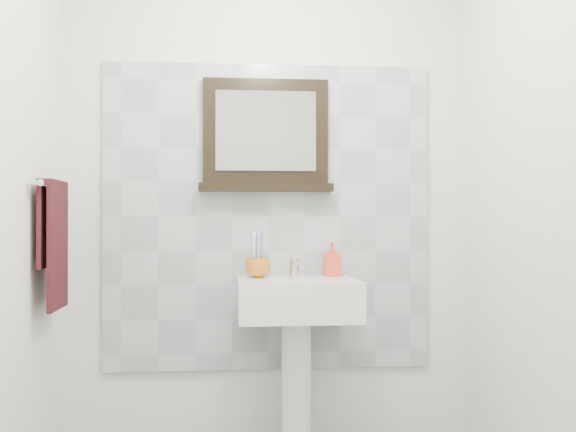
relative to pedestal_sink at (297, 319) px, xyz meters
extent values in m
cube|color=silver|center=(-0.12, 0.23, 0.57)|extent=(2.00, 0.01, 2.50)
cube|color=silver|center=(-0.12, -1.97, 0.57)|extent=(2.00, 0.01, 2.50)
cube|color=#A2ABAF|center=(-0.12, 0.21, 0.47)|extent=(1.60, 0.02, 1.50)
cylinder|color=white|center=(0.00, 0.05, -0.34)|extent=(0.14, 0.14, 0.68)
cube|color=white|center=(0.00, -0.01, 0.09)|extent=(0.55, 0.44, 0.18)
cylinder|color=silver|center=(0.00, -0.03, 0.17)|extent=(0.32, 0.32, 0.02)
cylinder|color=#4C4C4F|center=(0.00, -0.03, 0.18)|extent=(0.04, 0.04, 0.00)
cylinder|color=silver|center=(0.00, 0.14, 0.23)|extent=(0.04, 0.04, 0.09)
cylinder|color=silver|center=(0.00, 0.09, 0.25)|extent=(0.02, 0.10, 0.02)
cube|color=silver|center=(0.00, 0.15, 0.28)|extent=(0.02, 0.07, 0.01)
imported|color=#C16D16|center=(-0.18, 0.10, 0.23)|extent=(0.12, 0.12, 0.09)
cylinder|color=white|center=(-0.19, 0.09, 0.29)|extent=(0.01, 0.01, 0.19)
cube|color=white|center=(-0.19, 0.09, 0.39)|extent=(0.01, 0.01, 0.03)
cylinder|color=#4A6AA9|center=(-0.16, 0.09, 0.29)|extent=(0.01, 0.01, 0.19)
cube|color=#4A6AA9|center=(-0.16, 0.09, 0.39)|extent=(0.01, 0.01, 0.03)
cylinder|color=white|center=(-0.18, 0.12, 0.29)|extent=(0.01, 0.01, 0.19)
cube|color=white|center=(-0.18, 0.12, 0.39)|extent=(0.01, 0.01, 0.03)
cylinder|color=#4A6AA9|center=(-0.19, 0.11, 0.29)|extent=(0.01, 0.01, 0.19)
cube|color=#4A6AA9|center=(-0.19, 0.11, 0.39)|extent=(0.01, 0.01, 0.03)
cylinder|color=white|center=(-0.16, 0.11, 0.29)|extent=(0.01, 0.01, 0.19)
cube|color=white|center=(-0.16, 0.11, 0.39)|extent=(0.01, 0.01, 0.03)
imported|color=red|center=(0.19, 0.14, 0.27)|extent=(0.08, 0.08, 0.16)
cube|color=black|center=(-0.14, 0.19, 0.89)|extent=(0.61, 0.06, 0.51)
cube|color=#99999E|center=(-0.14, 0.16, 0.89)|extent=(0.49, 0.01, 0.39)
cube|color=black|center=(-0.14, 0.17, 0.61)|extent=(0.65, 0.11, 0.04)
cylinder|color=silver|center=(-1.06, -0.14, 0.61)|extent=(0.03, 0.40, 0.03)
cylinder|color=silver|center=(-1.09, -0.33, 0.61)|extent=(0.05, 0.02, 0.02)
cylinder|color=silver|center=(-1.09, 0.05, 0.61)|extent=(0.05, 0.02, 0.02)
cube|color=black|center=(-1.04, -0.14, 0.34)|extent=(0.02, 0.30, 0.52)
cube|color=black|center=(-1.08, -0.14, 0.43)|extent=(0.02, 0.30, 0.34)
cube|color=black|center=(-1.06, -0.14, 0.61)|extent=(0.06, 0.30, 0.03)
camera|label=1|loc=(-0.34, -3.09, 0.46)|focal=42.00mm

